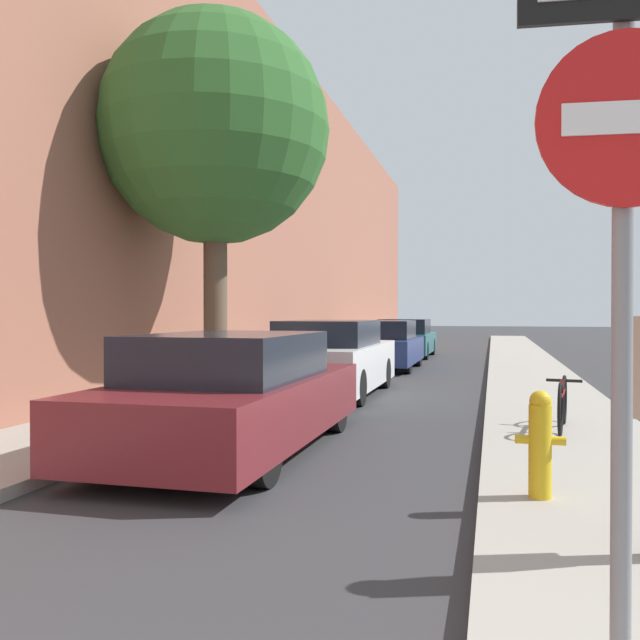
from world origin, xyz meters
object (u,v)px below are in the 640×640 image
parked_car_navy (382,346)px  parked_car_teal (405,339)px  fire_hydrant (540,443)px  street_tree_near (215,131)px  parked_car_maroon (235,395)px  parked_car_white (331,359)px  bicycle (563,403)px  traffic_sign_post (625,222)px

parked_car_navy → parked_car_teal: 5.22m
fire_hydrant → street_tree_near: bearing=135.7°
parked_car_navy → street_tree_near: (-1.48, -7.90, 3.91)m
parked_car_maroon → parked_car_white: 5.19m
street_tree_near → parked_car_navy: bearing=79.4°
bicycle → fire_hydrant: bearing=-90.1°
traffic_sign_post → parked_car_maroon: bearing=120.3°
parked_car_white → parked_car_teal: (-0.01, 11.06, -0.05)m
parked_car_maroon → fire_hydrant: parked_car_maroon is taller
parked_car_teal → parked_car_white: bearing=-90.0°
parked_car_teal → fire_hydrant: parked_car_teal is taller
parked_car_teal → fire_hydrant: bearing=-79.4°
fire_hydrant → parked_car_teal: bearing=100.6°
parked_car_navy → fire_hydrant: (3.32, -12.57, -0.10)m
parked_car_maroon → traffic_sign_post: size_ratio=1.72×
parked_car_teal → bicycle: parked_car_teal is taller
parked_car_white → fire_hydrant: bearing=-63.6°
parked_car_navy → traffic_sign_post: traffic_sign_post is taller
traffic_sign_post → bicycle: 6.37m
street_tree_near → fire_hydrant: bearing=-44.3°
parked_car_navy → traffic_sign_post: (3.39, -15.55, 1.23)m
traffic_sign_post → bicycle: (0.40, 6.19, -1.44)m
parked_car_white → parked_car_teal: size_ratio=1.08×
street_tree_near → bicycle: size_ratio=4.11×
street_tree_near → fire_hydrant: street_tree_near is taller
parked_car_white → fire_hydrant: size_ratio=5.27×
street_tree_near → traffic_sign_post: bearing=-57.5°
parked_car_white → traffic_sign_post: size_ratio=1.67×
parked_car_teal → street_tree_near: 13.76m
traffic_sign_post → parked_car_white: bearing=103.8°
parked_car_white → parked_car_teal: bearing=90.0°
parked_car_navy → street_tree_near: street_tree_near is taller
parked_car_white → street_tree_near: 4.63m
street_tree_near → parked_car_white: bearing=54.5°
parked_car_white → fire_hydrant: parked_car_white is taller
fire_hydrant → traffic_sign_post: 3.26m
street_tree_near → traffic_sign_post: size_ratio=2.39×
parked_car_navy → traffic_sign_post: 15.96m
parked_car_navy → fire_hydrant: 13.01m
parked_car_teal → street_tree_near: bearing=-96.3°
parked_car_teal → fire_hydrant: size_ratio=4.90×
parked_car_navy → fire_hydrant: bearing=-75.2°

